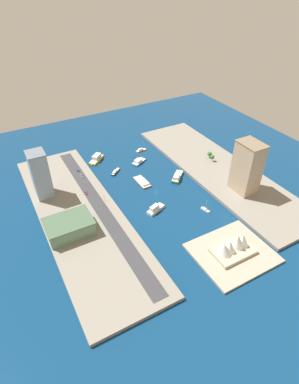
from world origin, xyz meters
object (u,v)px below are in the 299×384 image
object	(u,v)px
sailboat_small_white	(205,210)
terminal_long_green	(69,226)
sedan_silver	(82,176)
opera_landmark	(233,247)
catamaran_blue	(139,161)
ferry_white_commuter	(156,209)
apartment_midrise_tan	(247,167)
ferry_yellow_fast	(96,159)
patrol_launch_navy	(115,172)
water_taxi_orange	(141,150)
tower_tall_glass	(40,175)
hatchback_blue	(78,170)
barge_flat_brown	(142,182)
traffic_light_waterfront	(104,197)
pickup_red	(86,193)
ferry_green_doubledeck	(177,177)

from	to	relation	value
sailboat_small_white	terminal_long_green	xyz separation A→B (m)	(122.16, -30.81, 8.74)
sedan_silver	opera_landmark	bearing A→B (deg)	113.35
catamaran_blue	ferry_white_commuter	bearing A→B (deg)	73.02
sedan_silver	apartment_midrise_tan	bearing A→B (deg)	143.04
ferry_yellow_fast	patrol_launch_navy	bearing A→B (deg)	104.37
water_taxi_orange	tower_tall_glass	size ratio (longest dim) A/B	0.30
ferry_yellow_fast	patrol_launch_navy	distance (m)	36.26
sailboat_small_white	hatchback_blue	world-z (taller)	sailboat_small_white
barge_flat_brown	sedan_silver	xyz separation A→B (m)	(53.65, -38.33, 2.84)
ferry_yellow_fast	traffic_light_waterfront	bearing A→B (deg)	74.27
barge_flat_brown	sedan_silver	distance (m)	66.00
hatchback_blue	traffic_light_waterfront	size ratio (longest dim) A/B	0.69
ferry_white_commuter	sailboat_small_white	size ratio (longest dim) A/B	1.69
catamaran_blue	water_taxi_orange	xyz separation A→B (m)	(-15.34, -23.30, -0.45)
ferry_white_commuter	patrol_launch_navy	world-z (taller)	ferry_white_commuter
ferry_white_commuter	tower_tall_glass	distance (m)	114.80
ferry_white_commuter	hatchback_blue	bearing A→B (deg)	-65.72
apartment_midrise_tan	pickup_red	distance (m)	161.11
traffic_light_waterfront	ferry_yellow_fast	bearing A→B (deg)	-105.73
opera_landmark	ferry_green_doubledeck	bearing A→B (deg)	-100.58
catamaran_blue	apartment_midrise_tan	bearing A→B (deg)	123.00
patrol_launch_navy	terminal_long_green	distance (m)	102.62
catamaran_blue	ferry_green_doubledeck	size ratio (longest dim) A/B	0.90
ferry_white_commuter	pickup_red	xyz separation A→B (m)	(49.95, -53.64, 1.72)
pickup_red	barge_flat_brown	bearing A→B (deg)	173.39
sedan_silver	tower_tall_glass	bearing A→B (deg)	17.10
patrol_launch_navy	sailboat_small_white	bearing A→B (deg)	115.46
sailboat_small_white	traffic_light_waterfront	size ratio (longest dim) A/B	1.94
ferry_green_doubledeck	tower_tall_glass	xyz separation A→B (m)	(134.17, -35.81, 25.03)
ferry_white_commuter	ferry_yellow_fast	xyz separation A→B (m)	(15.58, -113.92, 0.29)
ferry_green_doubledeck	opera_landmark	world-z (taller)	opera_landmark
pickup_red	sedan_silver	bearing A→B (deg)	-102.38
terminal_long_green	catamaran_blue	bearing A→B (deg)	-144.00
ferry_green_doubledeck	ferry_white_commuter	distance (m)	59.94
sailboat_small_white	terminal_long_green	bearing A→B (deg)	-14.15
patrol_launch_navy	sedan_silver	size ratio (longest dim) A/B	2.79
ferry_white_commuter	opera_landmark	size ratio (longest dim) A/B	0.62
ferry_yellow_fast	hatchback_blue	size ratio (longest dim) A/B	5.12
apartment_midrise_tan	patrol_launch_navy	bearing A→B (deg)	-44.06
apartment_midrise_tan	tower_tall_glass	size ratio (longest dim) A/B	1.11
sailboat_small_white	terminal_long_green	distance (m)	126.29
sailboat_small_white	barge_flat_brown	bearing A→B (deg)	-65.78
ferry_yellow_fast	traffic_light_waterfront	xyz separation A→B (m)	(22.50, 79.91, 4.84)
ferry_green_doubledeck	terminal_long_green	world-z (taller)	terminal_long_green
sailboat_small_white	tower_tall_glass	world-z (taller)	tower_tall_glass
catamaran_blue	hatchback_blue	world-z (taller)	hatchback_blue
barge_flat_brown	hatchback_blue	world-z (taller)	hatchback_blue
hatchback_blue	water_taxi_orange	bearing A→B (deg)	-172.50
catamaran_blue	terminal_long_green	bearing A→B (deg)	36.00
catamaran_blue	pickup_red	distance (m)	82.37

